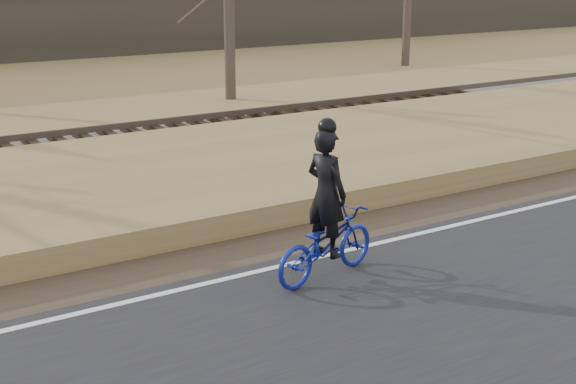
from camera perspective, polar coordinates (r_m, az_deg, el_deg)
cyclist at (r=11.44m, az=2.71°, el=-2.59°), size 2.03×1.09×2.34m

